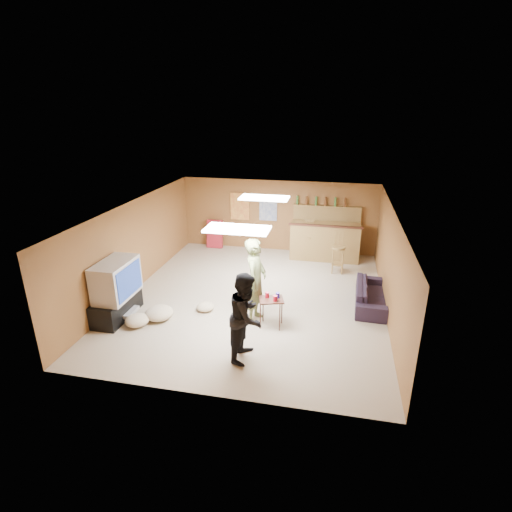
% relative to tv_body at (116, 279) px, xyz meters
% --- Properties ---
extents(ground, '(7.00, 7.00, 0.00)m').
position_rel_tv_body_xyz_m(ground, '(2.65, 1.50, -0.90)').
color(ground, tan).
rests_on(ground, ground).
extents(ceiling, '(6.00, 7.00, 0.02)m').
position_rel_tv_body_xyz_m(ceiling, '(2.65, 1.50, 1.30)').
color(ceiling, silver).
rests_on(ceiling, ground).
extents(wall_back, '(6.00, 0.02, 2.20)m').
position_rel_tv_body_xyz_m(wall_back, '(2.65, 5.00, 0.20)').
color(wall_back, brown).
rests_on(wall_back, ground).
extents(wall_front, '(6.00, 0.02, 2.20)m').
position_rel_tv_body_xyz_m(wall_front, '(2.65, -2.00, 0.20)').
color(wall_front, brown).
rests_on(wall_front, ground).
extents(wall_left, '(0.02, 7.00, 2.20)m').
position_rel_tv_body_xyz_m(wall_left, '(-0.35, 1.50, 0.20)').
color(wall_left, brown).
rests_on(wall_left, ground).
extents(wall_right, '(0.02, 7.00, 2.20)m').
position_rel_tv_body_xyz_m(wall_right, '(5.65, 1.50, 0.20)').
color(wall_right, brown).
rests_on(wall_right, ground).
extents(tv_stand, '(0.55, 1.30, 0.50)m').
position_rel_tv_body_xyz_m(tv_stand, '(-0.07, 0.00, -0.65)').
color(tv_stand, black).
rests_on(tv_stand, ground).
extents(dvd_box, '(0.35, 0.50, 0.08)m').
position_rel_tv_body_xyz_m(dvd_box, '(0.15, 0.00, -0.75)').
color(dvd_box, '#B2B2B7').
rests_on(dvd_box, tv_stand).
extents(tv_body, '(0.60, 1.10, 0.80)m').
position_rel_tv_body_xyz_m(tv_body, '(0.00, 0.00, 0.00)').
color(tv_body, '#B2B2B7').
rests_on(tv_body, tv_stand).
extents(tv_screen, '(0.02, 0.95, 0.65)m').
position_rel_tv_body_xyz_m(tv_screen, '(0.31, 0.00, 0.00)').
color(tv_screen, navy).
rests_on(tv_screen, tv_body).
extents(bar_counter, '(2.00, 0.60, 1.10)m').
position_rel_tv_body_xyz_m(bar_counter, '(4.15, 4.45, -0.35)').
color(bar_counter, brown).
rests_on(bar_counter, ground).
extents(bar_lip, '(2.10, 0.12, 0.05)m').
position_rel_tv_body_xyz_m(bar_lip, '(4.15, 4.20, 0.20)').
color(bar_lip, '#3B1C13').
rests_on(bar_lip, bar_counter).
extents(bar_shelf, '(2.00, 0.18, 0.05)m').
position_rel_tv_body_xyz_m(bar_shelf, '(4.15, 4.90, 0.60)').
color(bar_shelf, brown).
rests_on(bar_shelf, bar_backing).
extents(bar_backing, '(2.00, 0.14, 0.60)m').
position_rel_tv_body_xyz_m(bar_backing, '(4.15, 4.92, 0.30)').
color(bar_backing, brown).
rests_on(bar_backing, bar_counter).
extents(poster_left, '(0.60, 0.03, 0.85)m').
position_rel_tv_body_xyz_m(poster_left, '(1.45, 4.96, 0.45)').
color(poster_left, '#BF3F26').
rests_on(poster_left, wall_back).
extents(poster_right, '(0.55, 0.03, 0.80)m').
position_rel_tv_body_xyz_m(poster_right, '(2.35, 4.96, 0.45)').
color(poster_right, '#334C99').
rests_on(poster_right, wall_back).
extents(folding_chair_stack, '(0.50, 0.26, 0.91)m').
position_rel_tv_body_xyz_m(folding_chair_stack, '(0.65, 4.80, -0.45)').
color(folding_chair_stack, '#AE202E').
rests_on(folding_chair_stack, ground).
extents(ceiling_panel_front, '(1.20, 0.60, 0.04)m').
position_rel_tv_body_xyz_m(ceiling_panel_front, '(2.65, 0.00, 1.27)').
color(ceiling_panel_front, white).
rests_on(ceiling_panel_front, ceiling).
extents(ceiling_panel_back, '(1.20, 0.60, 0.04)m').
position_rel_tv_body_xyz_m(ceiling_panel_back, '(2.65, 2.70, 1.27)').
color(ceiling_panel_back, white).
rests_on(ceiling_panel_back, ceiling).
extents(person_olive, '(0.48, 0.70, 1.83)m').
position_rel_tv_body_xyz_m(person_olive, '(2.89, 0.51, 0.02)').
color(person_olive, '#5F693C').
rests_on(person_olive, ground).
extents(person_black, '(0.71, 0.86, 1.65)m').
position_rel_tv_body_xyz_m(person_black, '(3.01, -0.84, -0.07)').
color(person_black, black).
rests_on(person_black, ground).
extents(sofa, '(0.75, 1.77, 0.51)m').
position_rel_tv_body_xyz_m(sofa, '(5.35, 1.72, -0.65)').
color(sofa, black).
rests_on(sofa, ground).
extents(tray_table, '(0.57, 0.51, 0.63)m').
position_rel_tv_body_xyz_m(tray_table, '(3.26, 0.31, -0.59)').
color(tray_table, '#3B1C13').
rests_on(tray_table, ground).
extents(cup_red_near, '(0.11, 0.11, 0.12)m').
position_rel_tv_body_xyz_m(cup_red_near, '(3.16, 0.36, -0.21)').
color(cup_red_near, '#AD0B1F').
rests_on(cup_red_near, tray_table).
extents(cup_red_far, '(0.10, 0.10, 0.12)m').
position_rel_tv_body_xyz_m(cup_red_far, '(3.35, 0.24, -0.21)').
color(cup_red_far, '#AD0B1F').
rests_on(cup_red_far, tray_table).
extents(cup_blue, '(0.09, 0.09, 0.11)m').
position_rel_tv_body_xyz_m(cup_blue, '(3.38, 0.39, -0.22)').
color(cup_blue, '#1E1590').
rests_on(cup_blue, tray_table).
extents(bar_stool_left, '(0.34, 0.34, 1.06)m').
position_rel_tv_body_xyz_m(bar_stool_left, '(3.68, 4.31, -0.37)').
color(bar_stool_left, brown).
rests_on(bar_stool_left, ground).
extents(bar_stool_right, '(0.45, 0.45, 1.23)m').
position_rel_tv_body_xyz_m(bar_stool_right, '(4.55, 3.49, -0.28)').
color(bar_stool_right, brown).
rests_on(bar_stool_right, ground).
extents(cushion_near_tv, '(0.68, 0.68, 0.27)m').
position_rel_tv_body_xyz_m(cushion_near_tv, '(0.85, 0.11, -0.76)').
color(cushion_near_tv, tan).
rests_on(cushion_near_tv, ground).
extents(cushion_mid, '(0.45, 0.45, 0.18)m').
position_rel_tv_body_xyz_m(cushion_mid, '(1.70, 0.68, -0.81)').
color(cushion_mid, tan).
rests_on(cushion_mid, ground).
extents(cushion_far, '(0.62, 0.62, 0.23)m').
position_rel_tv_body_xyz_m(cushion_far, '(0.51, -0.23, -0.79)').
color(cushion_far, tan).
rests_on(cushion_far, ground).
extents(bottle_row, '(1.48, 0.08, 0.26)m').
position_rel_tv_body_xyz_m(bottle_row, '(3.95, 4.88, 0.75)').
color(bottle_row, '#3F7233').
rests_on(bottle_row, bar_shelf).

